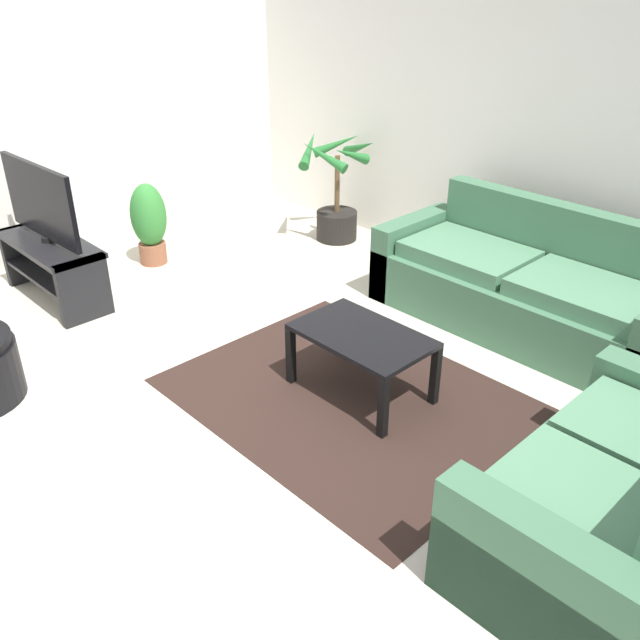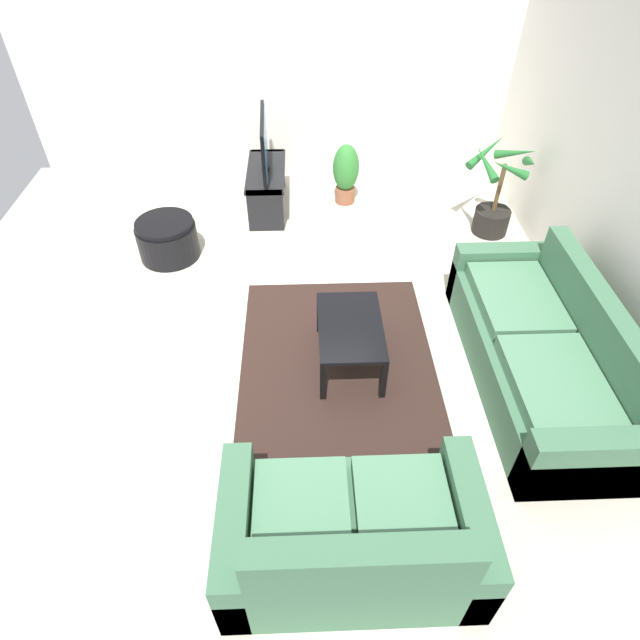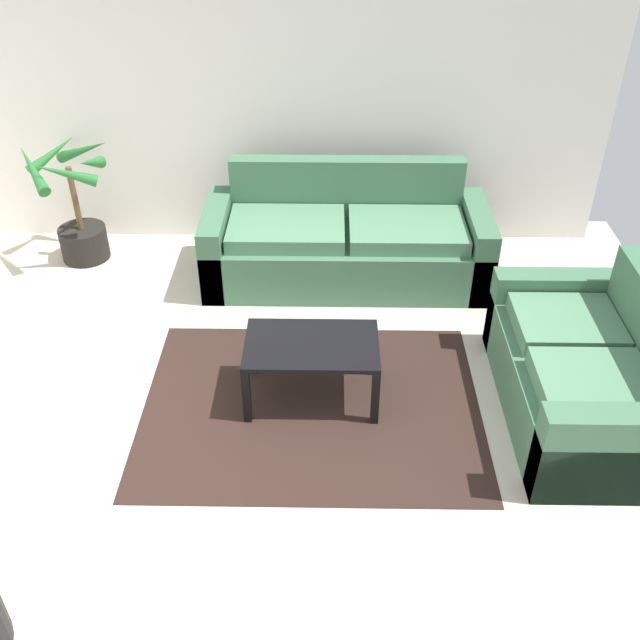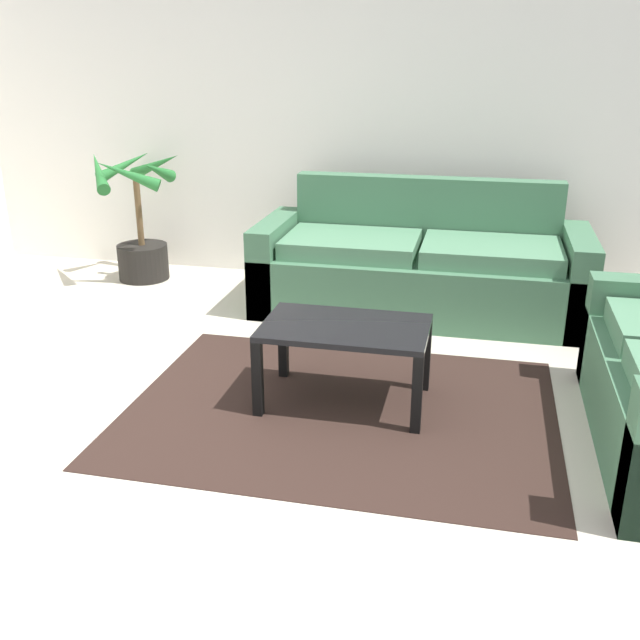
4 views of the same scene
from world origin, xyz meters
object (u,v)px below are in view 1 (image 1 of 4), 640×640
couch_main (526,290)px  coffee_table (362,342)px  tv_stand (52,262)px  tv (40,201)px  potted_plant_small (149,222)px  potted_palm (336,200)px  couch_loveseat (619,503)px

couch_main → coffee_table: (-0.24, -1.54, 0.07)m
tv_stand → tv: (-0.00, 0.00, 0.51)m
coffee_table → tv: bearing=-163.3°
couch_main → potted_plant_small: (-3.02, -1.38, 0.10)m
couch_main → coffee_table: 1.56m
tv_stand → coffee_table: size_ratio=1.29×
tv_stand → potted_palm: 2.69m
potted_palm → couch_loveseat: bearing=-27.1°
couch_main → tv_stand: bearing=-141.1°
coffee_table → potted_palm: 2.72m
tv_stand → potted_palm: (0.64, 2.61, 0.07)m
couch_loveseat → potted_plant_small: (-4.51, 0.29, 0.10)m
tv → coffee_table: tv is taller
couch_main → potted_palm: bearing=173.4°
tv → potted_palm: tv is taller
potted_palm → tv_stand: bearing=-103.8°
tv → potted_palm: (0.64, 2.61, -0.44)m
couch_main → potted_palm: (-2.27, 0.26, 0.10)m
potted_palm → potted_plant_small: (-0.75, -1.64, -0.00)m
tv_stand → tv: tv is taller
couch_main → potted_palm: size_ratio=2.20×
tv → potted_plant_small: (-0.11, 0.96, -0.44)m
potted_plant_small → coffee_table: bearing=-3.4°
coffee_table → potted_plant_small: potted_plant_small is taller
coffee_table → couch_loveseat: bearing=-4.0°
coffee_table → potted_plant_small: 2.78m
tv_stand → coffee_table: 2.79m
tv_stand → potted_palm: size_ratio=1.06×
tv_stand → coffee_table: (2.67, 0.80, 0.04)m
coffee_table → potted_palm: size_ratio=0.83×
coffee_table → potted_palm: potted_palm is taller
potted_palm → potted_plant_small: 1.80m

